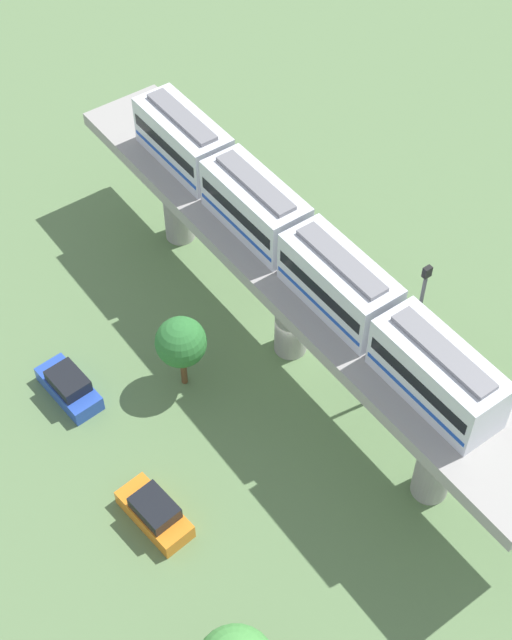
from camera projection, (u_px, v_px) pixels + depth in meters
The scene contains 7 objects.
ground_plane at pixel (290, 348), 52.76m from camera, with size 120.00×120.00×0.00m, color #5B7A4C.
viaduct at pixel (293, 283), 48.59m from camera, with size 5.20×35.80×7.00m.
train at pixel (295, 243), 46.28m from camera, with size 2.64×27.45×3.24m.
parked_car_orange at pixel (155, 513), 44.93m from camera, with size 2.23×4.36×1.76m.
parked_car_blue at pixel (69, 387), 50.00m from camera, with size 2.11×4.32×1.76m.
tree_near_viaduct at pixel (181, 342), 48.52m from camera, with size 2.83×2.83×4.92m.
signal_post at pixel (416, 325), 46.89m from camera, with size 0.44×0.28×9.60m.
Camera 1 is at (21.27, 25.61, 41.02)m, focal length 50.95 mm.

